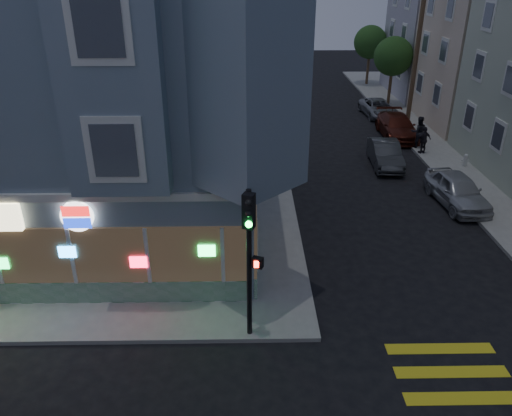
{
  "coord_description": "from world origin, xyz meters",
  "views": [
    {
      "loc": [
        0.83,
        -9.77,
        10.27
      ],
      "look_at": [
        1.1,
        5.82,
        2.69
      ],
      "focal_mm": 35.0,
      "sensor_mm": 36.0,
      "label": 1
    }
  ],
  "objects_px": {
    "parked_car_a": "(457,190)",
    "pedestrian_b": "(424,140)",
    "utility_pole": "(416,58)",
    "parked_car_c": "(397,127)",
    "street_tree_near": "(393,56)",
    "fire_hydrant": "(465,160)",
    "traffic_signal": "(250,243)",
    "parked_car_b": "(385,154)",
    "pedestrian_a": "(418,132)",
    "parked_car_d": "(378,108)",
    "street_tree_far": "(370,42)"
  },
  "relations": [
    {
      "from": "fire_hydrant",
      "to": "pedestrian_b",
      "type": "bearing_deg",
      "value": 127.99
    },
    {
      "from": "street_tree_far",
      "to": "parked_car_d",
      "type": "xyz_separation_m",
      "value": [
        -1.5,
        -10.83,
        -3.32
      ]
    },
    {
      "from": "parked_car_c",
      "to": "parked_car_d",
      "type": "distance_m",
      "value": 5.2
    },
    {
      "from": "utility_pole",
      "to": "street_tree_far",
      "type": "xyz_separation_m",
      "value": [
        0.2,
        14.0,
        -0.86
      ]
    },
    {
      "from": "pedestrian_a",
      "to": "traffic_signal",
      "type": "distance_m",
      "value": 20.39
    },
    {
      "from": "street_tree_near",
      "to": "parked_car_d",
      "type": "bearing_deg",
      "value": -117.91
    },
    {
      "from": "street_tree_far",
      "to": "parked_car_d",
      "type": "relative_size",
      "value": 1.19
    },
    {
      "from": "street_tree_near",
      "to": "street_tree_far",
      "type": "relative_size",
      "value": 1.0
    },
    {
      "from": "pedestrian_b",
      "to": "parked_car_b",
      "type": "height_order",
      "value": "pedestrian_b"
    },
    {
      "from": "utility_pole",
      "to": "parked_car_c",
      "type": "relative_size",
      "value": 1.78
    },
    {
      "from": "pedestrian_a",
      "to": "fire_hydrant",
      "type": "xyz_separation_m",
      "value": [
        1.7,
        -3.28,
        -0.59
      ]
    },
    {
      "from": "parked_car_c",
      "to": "pedestrian_a",
      "type": "bearing_deg",
      "value": -75.69
    },
    {
      "from": "street_tree_near",
      "to": "traffic_signal",
      "type": "relative_size",
      "value": 1.11
    },
    {
      "from": "pedestrian_a",
      "to": "parked_car_a",
      "type": "xyz_separation_m",
      "value": [
        -0.6,
        -7.97,
        -0.37
      ]
    },
    {
      "from": "utility_pole",
      "to": "pedestrian_b",
      "type": "xyz_separation_m",
      "value": [
        -0.7,
        -5.56,
        -3.84
      ]
    },
    {
      "from": "parked_car_d",
      "to": "fire_hydrant",
      "type": "bearing_deg",
      "value": -82.87
    },
    {
      "from": "street_tree_far",
      "to": "parked_car_c",
      "type": "relative_size",
      "value": 1.05
    },
    {
      "from": "pedestrian_b",
      "to": "utility_pole",
      "type": "bearing_deg",
      "value": -116.94
    },
    {
      "from": "pedestrian_a",
      "to": "parked_car_a",
      "type": "bearing_deg",
      "value": 87.28
    },
    {
      "from": "street_tree_far",
      "to": "parked_car_c",
      "type": "distance_m",
      "value": 16.42
    },
    {
      "from": "parked_car_a",
      "to": "pedestrian_b",
      "type": "bearing_deg",
      "value": 80.15
    },
    {
      "from": "parked_car_b",
      "to": "parked_car_d",
      "type": "xyz_separation_m",
      "value": [
        2.1,
        10.4,
        -0.08
      ]
    },
    {
      "from": "pedestrian_a",
      "to": "parked_car_d",
      "type": "height_order",
      "value": "pedestrian_a"
    },
    {
      "from": "utility_pole",
      "to": "traffic_signal",
      "type": "distance_m",
      "value": 24.54
    },
    {
      "from": "parked_car_c",
      "to": "parked_car_d",
      "type": "height_order",
      "value": "parked_car_c"
    },
    {
      "from": "utility_pole",
      "to": "fire_hydrant",
      "type": "height_order",
      "value": "utility_pole"
    },
    {
      "from": "traffic_signal",
      "to": "street_tree_near",
      "type": "bearing_deg",
      "value": 89.43
    },
    {
      "from": "parked_car_b",
      "to": "traffic_signal",
      "type": "relative_size",
      "value": 0.88
    },
    {
      "from": "street_tree_near",
      "to": "utility_pole",
      "type": "bearing_deg",
      "value": -91.91
    },
    {
      "from": "traffic_signal",
      "to": "fire_hydrant",
      "type": "relative_size",
      "value": 6.81
    },
    {
      "from": "traffic_signal",
      "to": "fire_hydrant",
      "type": "bearing_deg",
      "value": 70.84
    },
    {
      "from": "pedestrian_a",
      "to": "pedestrian_b",
      "type": "xyz_separation_m",
      "value": [
        0.0,
        -1.1,
        -0.16
      ]
    },
    {
      "from": "street_tree_near",
      "to": "parked_car_d",
      "type": "relative_size",
      "value": 1.19
    },
    {
      "from": "fire_hydrant",
      "to": "utility_pole",
      "type": "bearing_deg",
      "value": 97.36
    },
    {
      "from": "traffic_signal",
      "to": "parked_car_c",
      "type": "bearing_deg",
      "value": 85.17
    },
    {
      "from": "street_tree_near",
      "to": "traffic_signal",
      "type": "bearing_deg",
      "value": -112.18
    },
    {
      "from": "parked_car_a",
      "to": "parked_car_b",
      "type": "relative_size",
      "value": 1.04
    },
    {
      "from": "utility_pole",
      "to": "pedestrian_a",
      "type": "xyz_separation_m",
      "value": [
        -0.7,
        -4.46,
        -3.68
      ]
    },
    {
      "from": "utility_pole",
      "to": "parked_car_b",
      "type": "xyz_separation_m",
      "value": [
        -3.4,
        -7.23,
        -4.1
      ]
    },
    {
      "from": "street_tree_near",
      "to": "fire_hydrant",
      "type": "xyz_separation_m",
      "value": [
        0.8,
        -13.74,
        -3.41
      ]
    },
    {
      "from": "utility_pole",
      "to": "parked_car_a",
      "type": "relative_size",
      "value": 2.05
    },
    {
      "from": "street_tree_near",
      "to": "street_tree_far",
      "type": "height_order",
      "value": "same"
    },
    {
      "from": "parked_car_a",
      "to": "traffic_signal",
      "type": "xyz_separation_m",
      "value": [
        -9.84,
        -9.39,
        2.64
      ]
    },
    {
      "from": "parked_car_b",
      "to": "pedestrian_a",
      "type": "bearing_deg",
      "value": 49.22
    },
    {
      "from": "pedestrian_a",
      "to": "parked_car_d",
      "type": "xyz_separation_m",
      "value": [
        -0.6,
        7.63,
        -0.5
      ]
    },
    {
      "from": "parked_car_b",
      "to": "parked_car_c",
      "type": "distance_m",
      "value": 5.61
    },
    {
      "from": "pedestrian_b",
      "to": "traffic_signal",
      "type": "height_order",
      "value": "traffic_signal"
    },
    {
      "from": "street_tree_near",
      "to": "pedestrian_a",
      "type": "xyz_separation_m",
      "value": [
        -0.9,
        -10.46,
        -2.82
      ]
    },
    {
      "from": "utility_pole",
      "to": "parked_car_a",
      "type": "xyz_separation_m",
      "value": [
        -1.3,
        -12.43,
        -4.05
      ]
    },
    {
      "from": "street_tree_near",
      "to": "parked_car_d",
      "type": "distance_m",
      "value": 4.61
    }
  ]
}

